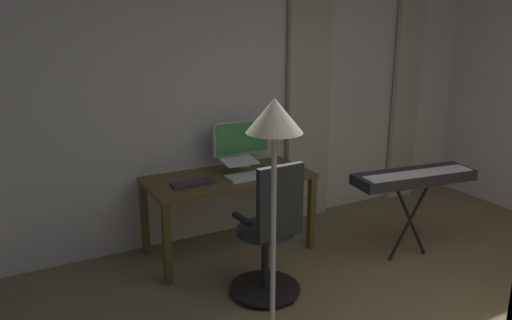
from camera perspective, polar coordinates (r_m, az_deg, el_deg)
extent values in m
cube|color=silver|center=(5.11, 0.74, 7.28)|extent=(5.34, 0.10, 2.69)
cube|color=#B7B89E|center=(6.17, 16.44, 6.25)|extent=(0.36, 0.06, 2.29)
cube|color=#B7B89E|center=(5.31, 5.93, 5.34)|extent=(0.50, 0.06, 2.29)
cube|color=brown|center=(4.54, -3.11, -2.01)|extent=(1.48, 0.70, 0.04)
cube|color=brown|center=(4.75, 6.26, -5.99)|extent=(0.06, 0.06, 0.70)
cube|color=brown|center=(4.17, -9.97, -9.37)|extent=(0.06, 0.06, 0.70)
cube|color=brown|center=(5.23, 2.42, -3.80)|extent=(0.06, 0.06, 0.70)
cube|color=brown|center=(4.72, -12.42, -6.46)|extent=(0.06, 0.06, 0.70)
cylinder|color=black|center=(4.13, 1.00, -14.19)|extent=(0.56, 0.56, 0.02)
sphere|color=black|center=(4.27, 4.01, -13.43)|extent=(0.05, 0.05, 0.05)
sphere|color=black|center=(4.36, 0.15, -12.71)|extent=(0.05, 0.05, 0.05)
sphere|color=black|center=(4.16, -2.65, -14.21)|extent=(0.05, 0.05, 0.05)
sphere|color=black|center=(3.94, -0.45, -16.12)|extent=(0.05, 0.05, 0.05)
sphere|color=black|center=(4.00, 3.94, -15.56)|extent=(0.05, 0.05, 0.05)
cylinder|color=black|center=(4.02, 1.02, -11.30)|extent=(0.06, 0.06, 0.47)
cylinder|color=#1F272A|center=(3.91, 1.04, -7.92)|extent=(0.46, 0.46, 0.05)
cube|color=black|center=(3.64, 2.74, -4.73)|extent=(0.38, 0.07, 0.54)
cube|color=black|center=(3.76, -1.55, -6.68)|extent=(0.05, 0.24, 0.03)
cube|color=black|center=(3.96, 3.51, -5.51)|extent=(0.05, 0.24, 0.03)
cylinder|color=#B7BCC1|center=(4.84, -1.60, -0.55)|extent=(0.18, 0.18, 0.01)
cylinder|color=#B7BCC1|center=(4.82, -1.60, 0.08)|extent=(0.04, 0.04, 0.10)
cube|color=#B7BCC1|center=(4.77, -1.65, 2.56)|extent=(0.58, 0.03, 0.33)
cube|color=#3D9951|center=(4.76, -1.56, 2.52)|extent=(0.54, 0.01, 0.29)
cube|color=#333338|center=(4.32, -7.10, -2.62)|extent=(0.37, 0.14, 0.02)
cube|color=white|center=(4.47, -1.27, -1.91)|extent=(0.32, 0.22, 0.02)
cube|color=white|center=(4.53, -1.88, -0.13)|extent=(0.31, 0.22, 0.03)
ellipsoid|color=#232328|center=(4.58, 1.46, -1.33)|extent=(0.06, 0.10, 0.04)
cube|color=#333338|center=(4.77, 1.40, -0.81)|extent=(0.11, 0.16, 0.01)
cylinder|color=black|center=(4.75, 16.94, -6.49)|extent=(0.40, 0.08, 0.72)
cylinder|color=black|center=(4.75, 16.94, -6.49)|extent=(0.40, 0.08, 0.72)
cube|color=#232328|center=(4.61, 17.34, -1.83)|extent=(1.14, 0.47, 0.09)
cube|color=white|center=(4.56, 17.82, -1.44)|extent=(1.03, 0.31, 0.01)
cylinder|color=#A5A5A8|center=(2.93, 1.92, -11.56)|extent=(0.03, 0.03, 1.52)
cone|color=beige|center=(2.65, 2.09, 5.03)|extent=(0.31, 0.31, 0.18)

